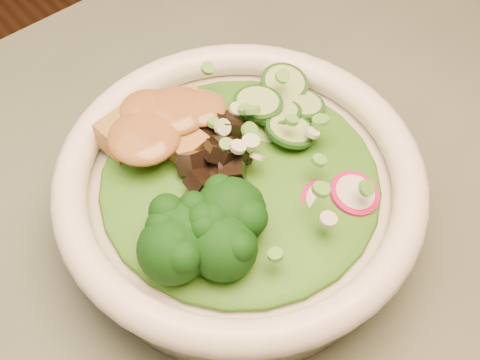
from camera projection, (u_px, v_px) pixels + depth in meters
salad_bowl at (240, 195)px, 0.53m from camera, size 0.29×0.29×0.08m
lettuce_bed at (240, 179)px, 0.51m from camera, size 0.22×0.22×0.03m
broccoli_florets at (204, 237)px, 0.46m from camera, size 0.11×0.10×0.05m
radish_slices at (329, 204)px, 0.49m from camera, size 0.12×0.09×0.02m
cucumber_slices at (277, 107)px, 0.54m from camera, size 0.10×0.10×0.04m
mushroom_heap at (224, 162)px, 0.50m from camera, size 0.10×0.10×0.04m
tofu_cubes at (162, 139)px, 0.52m from camera, size 0.11×0.10×0.04m
peanut_sauce at (160, 127)px, 0.50m from camera, size 0.07×0.06×0.02m
scallion_garnish at (240, 159)px, 0.49m from camera, size 0.20×0.20×0.03m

